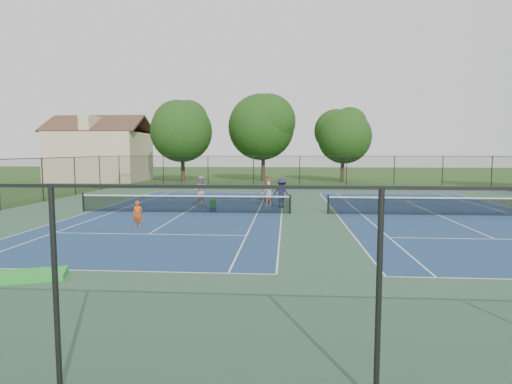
# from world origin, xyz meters

# --- Properties ---
(ground) EXTENTS (140.00, 140.00, 0.00)m
(ground) POSITION_xyz_m (0.00, 0.00, 0.00)
(ground) COLOR #234716
(ground) RESTS_ON ground
(court_pad) EXTENTS (36.00, 36.00, 0.01)m
(court_pad) POSITION_xyz_m (0.00, 0.00, 0.00)
(court_pad) COLOR #32593F
(court_pad) RESTS_ON ground
(tennis_court_left) EXTENTS (12.00, 23.83, 1.07)m
(tennis_court_left) POSITION_xyz_m (-7.00, 0.00, 0.10)
(tennis_court_left) COLOR navy
(tennis_court_left) RESTS_ON ground
(tennis_court_right) EXTENTS (12.00, 23.83, 1.07)m
(tennis_court_right) POSITION_xyz_m (7.00, 0.00, 0.10)
(tennis_court_right) COLOR navy
(tennis_court_right) RESTS_ON ground
(perimeter_fence) EXTENTS (36.08, 36.08, 3.02)m
(perimeter_fence) POSITION_xyz_m (0.00, 0.00, 1.60)
(perimeter_fence) COLOR black
(perimeter_fence) RESTS_ON ground
(tree_back_a) EXTENTS (6.80, 6.80, 9.15)m
(tree_back_a) POSITION_xyz_m (-13.00, 24.00, 6.04)
(tree_back_a) COLOR #2D2116
(tree_back_a) RESTS_ON ground
(tree_back_b) EXTENTS (7.60, 7.60, 10.03)m
(tree_back_b) POSITION_xyz_m (-4.00, 26.00, 6.60)
(tree_back_b) COLOR #2D2116
(tree_back_b) RESTS_ON ground
(tree_back_c) EXTENTS (6.00, 6.00, 8.40)m
(tree_back_c) POSITION_xyz_m (5.00, 25.00, 5.48)
(tree_back_c) COLOR #2D2116
(tree_back_c) RESTS_ON ground
(clapboard_house) EXTENTS (10.80, 8.10, 7.65)m
(clapboard_house) POSITION_xyz_m (-23.00, 25.00, 3.09)
(clapboard_house) COLOR tan
(clapboard_house) RESTS_ON ground
(child_player) EXTENTS (0.47, 0.33, 1.21)m
(child_player) POSITION_xyz_m (-8.06, -4.69, 0.60)
(child_player) COLOR #F45510
(child_player) RESTS_ON ground
(instructor) EXTENTS (0.97, 0.76, 1.96)m
(instructor) POSITION_xyz_m (-6.59, 2.40, 0.98)
(instructor) COLOR gray
(instructor) RESTS_ON ground
(bystander_a) EXTENTS (0.99, 0.72, 1.57)m
(bystander_a) POSITION_xyz_m (-2.38, 3.16, 0.78)
(bystander_a) COLOR silver
(bystander_a) RESTS_ON ground
(bystander_b) EXTENTS (1.35, 1.08, 1.82)m
(bystander_b) POSITION_xyz_m (-1.55, 2.48, 0.91)
(bystander_b) COLOR #1B1B3C
(bystander_b) RESTS_ON ground
(bystander_c) EXTENTS (0.79, 0.52, 1.62)m
(bystander_c) POSITION_xyz_m (-2.52, 5.57, 0.81)
(bystander_c) COLOR maroon
(bystander_c) RESTS_ON ground
(ball_crate) EXTENTS (0.41, 0.34, 0.29)m
(ball_crate) POSITION_xyz_m (-5.46, 0.40, 0.15)
(ball_crate) COLOR navy
(ball_crate) RESTS_ON ground
(ball_hopper) EXTENTS (0.35, 0.30, 0.44)m
(ball_hopper) POSITION_xyz_m (-5.46, 0.40, 0.51)
(ball_hopper) COLOR green
(ball_hopper) RESTS_ON ball_crate
(green_tarp) EXTENTS (1.99, 1.58, 0.16)m
(green_tarp) POSITION_xyz_m (-8.20, -12.72, 0.09)
(green_tarp) COLOR green
(green_tarp) RESTS_ON ground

